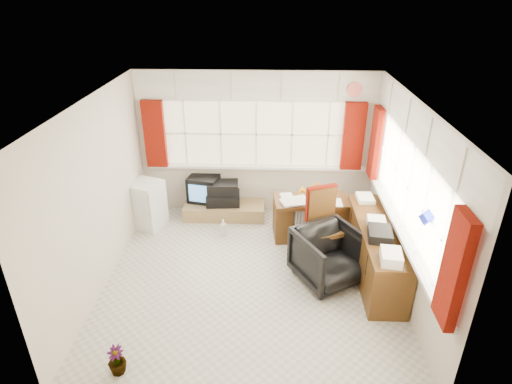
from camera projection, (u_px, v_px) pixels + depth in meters
ground at (251, 278)px, 6.03m from camera, size 4.00×4.00×0.00m
room_walls at (250, 182)px, 5.36m from camera, size 4.00×4.00×4.00m
window_back at (256, 163)px, 7.35m from camera, size 3.70×0.12×3.60m
window_right at (400, 223)px, 5.54m from camera, size 0.12×3.70×3.60m
curtains at (317, 158)px, 6.18m from camera, size 3.83×3.83×1.15m
overhead_cabinets at (325, 103)px, 5.87m from camera, size 3.98×3.98×0.48m
desk at (310, 216)px, 6.87m from camera, size 1.21×0.68×0.71m
desk_lamp at (317, 189)px, 6.44m from camera, size 0.14×0.12×0.40m
task_chair at (323, 222)px, 6.23m from camera, size 0.62×0.64×1.14m
office_chair at (329, 256)px, 5.84m from camera, size 1.13×1.14×0.77m
radiator at (297, 226)px, 6.88m from camera, size 0.38×0.19×0.54m
credenza at (375, 249)px, 5.98m from camera, size 0.50×2.00×0.85m
file_tray at (380, 234)px, 5.55m from camera, size 0.34×0.42×0.13m
tv_bench at (225, 210)px, 7.53m from camera, size 1.40×0.50×0.25m
crt_tv at (204, 188)px, 7.53m from camera, size 0.59×0.56×0.46m
hifi_stack at (223, 194)px, 7.40m from camera, size 0.60×0.40×0.41m
mini_fridge at (147, 205)px, 7.14m from camera, size 0.61×0.62×0.81m
spray_bottle_a at (223, 227)px, 6.99m from camera, size 0.11×0.11×0.28m
spray_bottle_b at (218, 217)px, 7.41m from camera, size 0.11×0.11×0.17m
flower_vase at (117, 360)px, 4.51m from camera, size 0.25×0.25×0.35m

